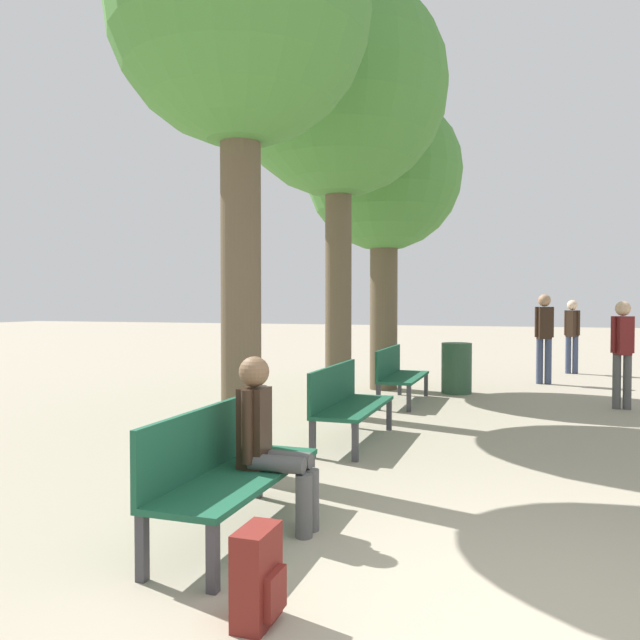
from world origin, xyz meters
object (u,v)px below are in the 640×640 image
at_px(person_seated, 269,438).
at_px(pedestrian_far, 622,347).
at_px(bench_row_2, 397,372).
at_px(tree_row_0, 240,22).
at_px(tree_row_2, 384,177).
at_px(bench_row_0, 226,463).
at_px(trash_bin, 457,368).
at_px(tree_row_1, 338,91).
at_px(bench_row_1, 346,399).
at_px(pedestrian_near, 544,333).
at_px(backpack, 258,577).
at_px(pedestrian_mid, 572,332).

distance_m(person_seated, pedestrian_far, 6.95).
bearing_deg(bench_row_2, person_seated, -87.60).
distance_m(tree_row_0, tree_row_2, 6.02).
distance_m(bench_row_2, person_seated, 5.79).
height_order(bench_row_0, trash_bin, trash_bin).
bearing_deg(tree_row_0, tree_row_1, 90.00).
bearing_deg(bench_row_2, trash_bin, 59.32).
height_order(bench_row_1, tree_row_1, tree_row_1).
height_order(tree_row_2, person_seated, tree_row_2).
bearing_deg(trash_bin, pedestrian_near, 50.57).
xyz_separation_m(tree_row_1, backpack, (1.26, -5.55, -4.30)).
xyz_separation_m(bench_row_1, pedestrian_mid, (2.92, 8.22, 0.45)).
bearing_deg(bench_row_2, backpack, -84.26).
bearing_deg(pedestrian_far, tree_row_0, -127.63).
xyz_separation_m(bench_row_2, backpack, (0.70, -7.00, -0.26)).
bearing_deg(trash_bin, tree_row_0, -102.81).
relative_size(bench_row_2, backpack, 3.56).
relative_size(bench_row_1, tree_row_1, 0.28).
height_order(pedestrian_near, pedestrian_far, pedestrian_near).
xyz_separation_m(pedestrian_mid, trash_bin, (-2.13, -3.91, -0.50)).
bearing_deg(person_seated, tree_row_1, 100.38).
height_order(bench_row_1, pedestrian_far, pedestrian_far).
height_order(backpack, pedestrian_far, pedestrian_far).
distance_m(tree_row_0, trash_bin, 7.09).
xyz_separation_m(tree_row_0, pedestrian_mid, (3.47, 9.80, -3.21)).
xyz_separation_m(backpack, pedestrian_far, (2.61, 7.44, 0.69)).
height_order(tree_row_0, pedestrian_near, tree_row_0).
bearing_deg(bench_row_0, tree_row_0, 111.59).
relative_size(tree_row_2, trash_bin, 6.09).
height_order(bench_row_0, pedestrian_far, pedestrian_far).
distance_m(bench_row_0, pedestrian_far, 7.23).
height_order(person_seated, pedestrian_far, pedestrian_far).
relative_size(tree_row_1, person_seated, 5.00).
distance_m(person_seated, pedestrian_mid, 11.34).
bearing_deg(person_seated, bench_row_2, 92.40).
height_order(pedestrian_near, trash_bin, pedestrian_near).
height_order(bench_row_2, trash_bin, trash_bin).
relative_size(person_seated, trash_bin, 1.38).
height_order(tree_row_1, pedestrian_far, tree_row_1).
relative_size(person_seated, pedestrian_near, 0.69).
height_order(tree_row_0, backpack, tree_row_0).
bearing_deg(tree_row_0, tree_row_2, 90.00).
bearing_deg(pedestrian_far, person_seated, -116.25).
bearing_deg(bench_row_0, pedestrian_far, 62.66).
distance_m(bench_row_1, pedestrian_near, 6.55).
bearing_deg(backpack, bench_row_0, 124.24).
height_order(bench_row_0, pedestrian_mid, pedestrian_mid).
relative_size(backpack, pedestrian_far, 0.30).
height_order(person_seated, pedestrian_near, pedestrian_near).
xyz_separation_m(bench_row_2, pedestrian_far, (3.31, 0.45, 0.43)).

